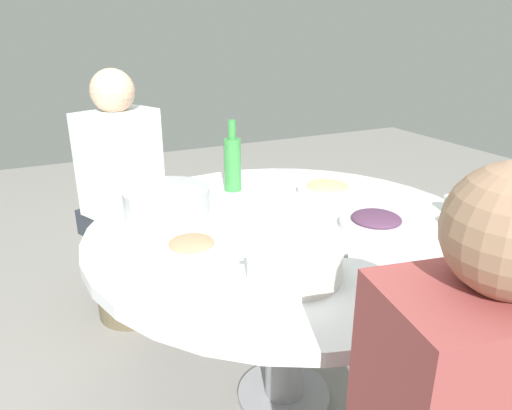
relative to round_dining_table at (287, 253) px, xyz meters
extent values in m
plane|color=gray|center=(0.00, 0.00, -0.63)|extent=(8.00, 8.00, 0.00)
cylinder|color=#99999E|center=(0.00, 0.00, -0.62)|extent=(0.36, 0.36, 0.03)
cylinder|color=#99999E|center=(0.00, 0.00, -0.27)|extent=(0.15, 0.15, 0.67)
cylinder|color=silver|center=(0.00, 0.00, 0.09)|extent=(1.34, 1.34, 0.04)
cylinder|color=#B2B5BA|center=(-0.34, 0.29, 0.15)|extent=(0.31, 0.31, 0.09)
ellipsoid|color=white|center=(-0.34, 0.29, 0.16)|extent=(0.25, 0.25, 0.10)
cube|color=white|center=(-0.31, 0.21, 0.20)|extent=(0.16, 0.10, 0.01)
cylinder|color=white|center=(-0.16, -0.32, 0.14)|extent=(0.25, 0.25, 0.07)
cylinder|color=black|center=(-0.16, -0.32, 0.14)|extent=(0.22, 0.22, 0.05)
cylinder|color=silver|center=(-0.16, -0.32, 0.17)|extent=(0.26, 0.13, 0.01)
cylinder|color=silver|center=(0.25, -0.15, 0.12)|extent=(0.24, 0.24, 0.03)
ellipsoid|color=#54324E|center=(0.25, -0.15, 0.14)|extent=(0.16, 0.16, 0.04)
cylinder|color=white|center=(0.30, 0.22, 0.12)|extent=(0.24, 0.24, 0.03)
ellipsoid|color=#D3B97C|center=(0.30, 0.22, 0.14)|extent=(0.17, 0.17, 0.03)
cylinder|color=silver|center=(-0.36, -0.05, 0.12)|extent=(0.20, 0.20, 0.02)
ellipsoid|color=tan|center=(-0.36, -0.05, 0.13)|extent=(0.13, 0.13, 0.03)
cylinder|color=green|center=(-0.03, 0.41, 0.21)|extent=(0.07, 0.07, 0.21)
cylinder|color=green|center=(-0.03, 0.41, 0.36)|extent=(0.03, 0.03, 0.07)
cylinder|color=white|center=(0.58, -0.16, 0.14)|extent=(0.06, 0.06, 0.06)
cylinder|color=beige|center=(0.49, -0.28, 0.14)|extent=(0.08, 0.08, 0.06)
cylinder|color=brown|center=(-0.40, 0.85, -0.41)|extent=(0.36, 0.36, 0.44)
cube|color=#2D333D|center=(-0.40, 0.85, -0.13)|extent=(0.43, 0.44, 0.12)
cube|color=silver|center=(-0.40, 0.85, 0.16)|extent=(0.39, 0.32, 0.46)
sphere|color=beige|center=(-0.40, 0.85, 0.47)|extent=(0.19, 0.19, 0.19)
camera|label=1|loc=(-0.72, -1.26, 0.73)|focal=32.82mm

